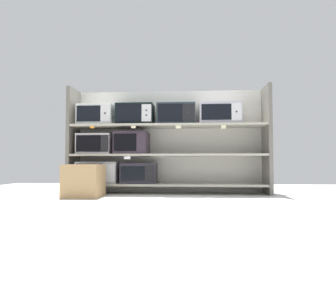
# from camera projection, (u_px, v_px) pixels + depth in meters

# --- Properties ---
(ground) EXTENTS (6.71, 6.00, 0.02)m
(ground) POSITION_uv_depth(u_px,v_px,m) (162.00, 203.00, 3.50)
(ground) COLOR silver
(back_panel) EXTENTS (2.91, 0.04, 1.51)m
(back_panel) POSITION_uv_depth(u_px,v_px,m) (169.00, 141.00, 4.78)
(back_panel) COLOR beige
(back_panel) RESTS_ON ground
(upright_left) EXTENTS (0.05, 0.45, 1.51)m
(upright_left) POSITION_uv_depth(u_px,v_px,m) (73.00, 141.00, 4.63)
(upright_left) COLOR #68645B
(upright_left) RESTS_ON ground
(upright_right) EXTENTS (0.05, 0.45, 1.51)m
(upright_right) POSITION_uv_depth(u_px,v_px,m) (267.00, 140.00, 4.43)
(upright_right) COLOR #68645B
(upright_right) RESTS_ON ground
(shelf_0) EXTENTS (2.71, 0.45, 0.03)m
(shelf_0) POSITION_uv_depth(u_px,v_px,m) (168.00, 184.00, 4.50)
(shelf_0) COLOR #ADA899
(shelf_0) RESTS_ON ground
(microwave_0) EXTENTS (0.58, 0.36, 0.31)m
(microwave_0) POSITION_uv_depth(u_px,v_px,m) (98.00, 172.00, 4.58)
(microwave_0) COLOR #A5A1A5
(microwave_0) RESTS_ON shelf_0
(microwave_1) EXTENTS (0.49, 0.36, 0.28)m
(microwave_1) POSITION_uv_depth(u_px,v_px,m) (139.00, 173.00, 4.53)
(microwave_1) COLOR #2D2835
(microwave_1) RESTS_ON shelf_0
(price_tag_0) EXTENTS (0.05, 0.00, 0.04)m
(price_tag_0) POSITION_uv_depth(u_px,v_px,m) (97.00, 188.00, 4.34)
(price_tag_0) COLOR orange
(shelf_1) EXTENTS (2.71, 0.45, 0.03)m
(shelf_1) POSITION_uv_depth(u_px,v_px,m) (168.00, 155.00, 4.52)
(shelf_1) COLOR #ADA899
(microwave_2) EXTENTS (0.49, 0.35, 0.29)m
(microwave_2) POSITION_uv_depth(u_px,v_px,m) (96.00, 144.00, 4.60)
(microwave_2) COLOR #BEB7BC
(microwave_2) RESTS_ON shelf_1
(microwave_3) EXTENTS (0.47, 0.43, 0.31)m
(microwave_3) POSITION_uv_depth(u_px,v_px,m) (132.00, 143.00, 4.56)
(microwave_3) COLOR #312631
(microwave_3) RESTS_ON shelf_1
(price_tag_1) EXTENTS (0.09, 0.00, 0.04)m
(price_tag_1) POSITION_uv_depth(u_px,v_px,m) (127.00, 158.00, 4.33)
(price_tag_1) COLOR white
(shelf_2) EXTENTS (2.71, 0.45, 0.03)m
(shelf_2) POSITION_uv_depth(u_px,v_px,m) (168.00, 126.00, 4.54)
(shelf_2) COLOR #ADA899
(microwave_4) EXTENTS (0.50, 0.35, 0.30)m
(microwave_4) POSITION_uv_depth(u_px,v_px,m) (96.00, 115.00, 4.62)
(microwave_4) COLOR silver
(microwave_4) RESTS_ON shelf_2
(microwave_5) EXTENTS (0.52, 0.37, 0.30)m
(microwave_5) POSITION_uv_depth(u_px,v_px,m) (135.00, 115.00, 4.58)
(microwave_5) COLOR black
(microwave_5) RESTS_ON shelf_2
(microwave_6) EXTENTS (0.54, 0.39, 0.29)m
(microwave_6) POSITION_uv_depth(u_px,v_px,m) (176.00, 115.00, 4.54)
(microwave_6) COLOR #263338
(microwave_6) RESTS_ON shelf_2
(microwave_7) EXTENTS (0.57, 0.37, 0.30)m
(microwave_7) POSITION_uv_depth(u_px,v_px,m) (220.00, 114.00, 4.49)
(microwave_7) COLOR #B7B5C3
(microwave_7) RESTS_ON shelf_2
(price_tag_2) EXTENTS (0.06, 0.00, 0.03)m
(price_tag_2) POSITION_uv_depth(u_px,v_px,m) (92.00, 127.00, 4.38)
(price_tag_2) COLOR orange
(price_tag_3) EXTENTS (0.06, 0.00, 0.03)m
(price_tag_3) POSITION_uv_depth(u_px,v_px,m) (133.00, 127.00, 4.34)
(price_tag_3) COLOR beige
(price_tag_4) EXTENTS (0.07, 0.00, 0.04)m
(price_tag_4) POSITION_uv_depth(u_px,v_px,m) (178.00, 127.00, 4.30)
(price_tag_4) COLOR beige
(price_tag_5) EXTENTS (0.07, 0.00, 0.05)m
(price_tag_5) POSITION_uv_depth(u_px,v_px,m) (224.00, 127.00, 4.26)
(price_tag_5) COLOR beige
(shipping_carton) EXTENTS (0.45, 0.45, 0.41)m
(shipping_carton) POSITION_uv_depth(u_px,v_px,m) (84.00, 181.00, 4.03)
(shipping_carton) COLOR tan
(shipping_carton) RESTS_ON ground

